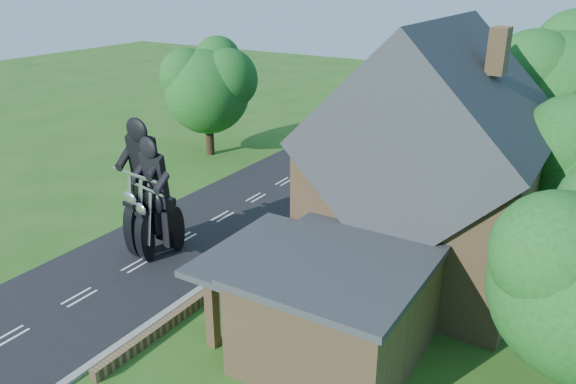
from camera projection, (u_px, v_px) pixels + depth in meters
The scene contains 17 objects.
ground at pixel (137, 265), 24.08m from camera, with size 120.00×120.00×0.00m, color #255317.
road at pixel (137, 265), 24.07m from camera, with size 7.00×80.00×0.02m, color black.
kerb at pixel (203, 287), 22.28m from camera, with size 0.30×80.00×0.12m, color gray.
garden_wall at pixel (283, 240), 25.87m from camera, with size 0.30×22.00×0.40m, color olive.
house at pixel (429, 173), 22.13m from camera, with size 9.54×8.64×10.24m.
annex at pixel (334, 306), 17.99m from camera, with size 7.05×5.94×3.44m.
tree_behind_house at pixel (572, 91), 27.67m from camera, with size 7.81×7.20×10.08m.
tree_behind_left at pixel (455, 86), 31.57m from camera, with size 6.94×6.40×9.16m.
tree_far_road at pixel (213, 84), 36.82m from camera, with size 6.08×5.60×7.84m.
shrub_a at pixel (219, 300), 20.50m from camera, with size 0.90×0.90×1.10m, color #103315.
shrub_b at pixel (258, 271), 22.48m from camera, with size 0.90×0.90×1.10m, color #103315.
shrub_c at pixel (290, 247), 24.46m from camera, with size 0.90×0.90×1.10m, color #103315.
shrub_d at pixel (342, 208), 28.43m from camera, with size 0.90×0.90×1.10m, color #103315.
shrub_e at pixel (362, 193), 30.41m from camera, with size 0.90×0.90×1.10m, color #103315.
shrub_f at pixel (380, 179), 32.39m from camera, with size 0.90×0.90×1.10m, color #103315.
motorcycle_lead at pixel (161, 238), 24.64m from camera, with size 0.45×1.76×1.64m, color black, non-canonical shape.
motorcycle_follow at pixel (151, 231), 25.15m from camera, with size 0.50×1.98×1.84m, color black, non-canonical shape.
Camera 1 is at (16.67, -14.68, 11.77)m, focal length 35.00 mm.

